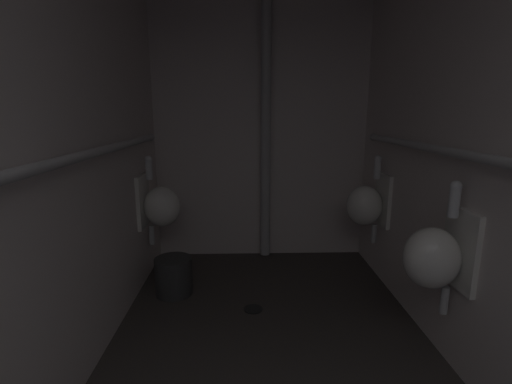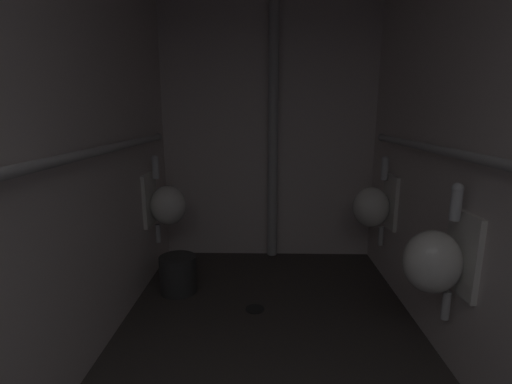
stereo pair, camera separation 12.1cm
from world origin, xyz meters
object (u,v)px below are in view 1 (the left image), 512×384
at_px(urinal_left_mid, 159,205).
at_px(urinal_right_mid, 436,256).
at_px(waste_bin, 174,276).
at_px(standpipe_back_wall, 266,134).
at_px(floor_drain, 253,309).
at_px(urinal_right_far, 367,204).

relative_size(urinal_left_mid, urinal_right_mid, 1.00).
relative_size(urinal_left_mid, waste_bin, 2.54).
bearing_deg(urinal_left_mid, waste_bin, -61.14).
height_order(urinal_right_mid, standpipe_back_wall, standpipe_back_wall).
xyz_separation_m(urinal_right_mid, waste_bin, (-1.60, 0.90, -0.52)).
xyz_separation_m(standpipe_back_wall, floor_drain, (-0.14, -1.02, -1.22)).
bearing_deg(floor_drain, standpipe_back_wall, 81.97).
height_order(urinal_right_mid, waste_bin, urinal_right_mid).
height_order(standpipe_back_wall, waste_bin, standpipe_back_wall).
relative_size(urinal_left_mid, floor_drain, 5.39).
bearing_deg(waste_bin, urinal_left_mid, 118.86).
xyz_separation_m(floor_drain, waste_bin, (-0.63, 0.27, 0.14)).
bearing_deg(urinal_right_mid, floor_drain, 146.92).
xyz_separation_m(urinal_left_mid, waste_bin, (0.14, -0.26, -0.52)).
height_order(urinal_right_mid, urinal_right_far, same).
bearing_deg(urinal_right_far, urinal_left_mid, 179.38).
bearing_deg(urinal_right_far, floor_drain, -152.48).
distance_m(standpipe_back_wall, floor_drain, 1.60).
bearing_deg(standpipe_back_wall, waste_bin, -135.63).
height_order(urinal_right_far, waste_bin, urinal_right_far).
bearing_deg(floor_drain, urinal_left_mid, 145.65).
distance_m(standpipe_back_wall, waste_bin, 1.52).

